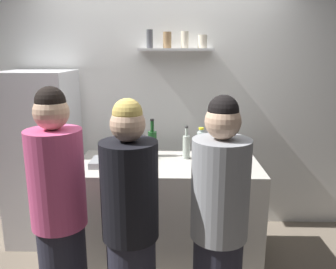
# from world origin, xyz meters

# --- Properties ---
(back_wall_assembly) EXTENTS (4.80, 0.32, 2.60)m
(back_wall_assembly) POSITION_xyz_m (0.00, 1.25, 1.30)
(back_wall_assembly) COLOR white
(back_wall_assembly) RESTS_ON ground
(refrigerator) EXTENTS (0.63, 0.63, 1.66)m
(refrigerator) POSITION_xyz_m (-1.14, 0.85, 0.83)
(refrigerator) COLOR white
(refrigerator) RESTS_ON ground
(counter) EXTENTS (1.55, 0.73, 0.91)m
(counter) POSITION_xyz_m (0.09, 0.49, 0.45)
(counter) COLOR #B7B2A8
(counter) RESTS_ON ground
(baking_pan) EXTENTS (0.34, 0.24, 0.05)m
(baking_pan) POSITION_xyz_m (-0.38, 0.42, 0.93)
(baking_pan) COLOR gray
(baking_pan) RESTS_ON counter
(utensil_holder) EXTENTS (0.09, 0.09, 0.21)m
(utensil_holder) POSITION_xyz_m (-0.16, 0.60, 0.97)
(utensil_holder) COLOR #B2B2B7
(utensil_holder) RESTS_ON counter
(wine_bottle_pale_glass) EXTENTS (0.06, 0.06, 0.29)m
(wine_bottle_pale_glass) POSITION_xyz_m (0.25, 0.62, 1.02)
(wine_bottle_pale_glass) COLOR #B2BFB2
(wine_bottle_pale_glass) RESTS_ON counter
(wine_bottle_green_glass) EXTENTS (0.08, 0.08, 0.34)m
(wine_bottle_green_glass) POSITION_xyz_m (-0.06, 0.68, 1.04)
(wine_bottle_green_glass) COLOR #19471E
(wine_bottle_green_glass) RESTS_ON counter
(water_bottle_plastic) EXTENTS (0.08, 0.08, 0.26)m
(water_bottle_plastic) POSITION_xyz_m (0.38, 0.72, 1.03)
(water_bottle_plastic) COLOR silver
(water_bottle_plastic) RESTS_ON counter
(person_blonde) EXTENTS (0.34, 0.34, 1.58)m
(person_blonde) POSITION_xyz_m (-0.12, -0.42, 0.78)
(person_blonde) COLOR #262633
(person_blonde) RESTS_ON ground
(person_grey_hoodie) EXTENTS (0.34, 0.34, 1.60)m
(person_grey_hoodie) POSITION_xyz_m (0.41, -0.42, 0.79)
(person_grey_hoodie) COLOR #262633
(person_grey_hoodie) RESTS_ON ground
(person_pink_top) EXTENTS (0.34, 0.34, 1.64)m
(person_pink_top) POSITION_xyz_m (-0.57, -0.34, 0.81)
(person_pink_top) COLOR #262633
(person_pink_top) RESTS_ON ground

